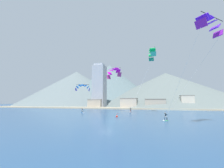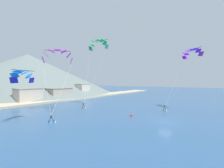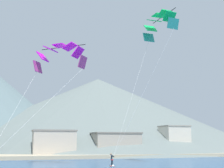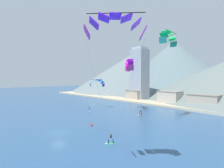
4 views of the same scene
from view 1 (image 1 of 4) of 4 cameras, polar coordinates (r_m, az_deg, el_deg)
The scene contains 18 objects.
ground_plane at distance 31.47m, azimuth -2.29°, elevation -13.92°, with size 400.00×400.00×0.00m, color navy.
kitesurfer_near_lead at distance 33.34m, azimuth 19.60°, elevation -12.23°, with size 1.37×1.63×1.77m.
kitesurfer_near_trail at distance 55.63m, azimuth 6.98°, elevation -10.08°, with size 0.65×1.78×1.81m.
kitesurfer_mid_center at distance 53.45m, azimuth -11.09°, elevation -10.24°, with size 1.69×1.26×1.69m.
parafoil_kite_near_lead at distance 31.68m, azimuth 32.90°, elevation 18.66°, with size 9.82×8.88×16.75m.
parafoil_kite_near_trail at distance 58.77m, azimuth 14.97°, elevation 11.23°, with size 9.47×7.71×21.76m.
parafoil_kite_mid_center at distance 61.17m, azimuth 0.67°, elevation 4.54°, with size 12.05×13.40×15.95m.
parafoil_kite_distant_high_outer at distance 60.00m, azimuth -11.11°, elevation -1.13°, with size 5.47×3.95×2.70m.
race_marker_buoy at distance 39.05m, azimuth 1.88°, elevation -12.25°, with size 0.56×0.56×1.02m.
shoreline_strip at distance 78.40m, azimuth 9.14°, elevation -9.16°, with size 180.00×10.00×0.70m, color tan.
shore_building_harbour_front at distance 81.88m, azimuth 6.54°, elevation -7.34°, with size 8.94×6.50×5.66m.
shore_building_promenade_mid at distance 88.67m, azimuth -6.14°, elevation -7.48°, with size 8.30×6.65×5.06m.
shore_building_quay_east at distance 82.72m, azimuth 26.70°, elevation -6.22°, with size 6.07×5.90×6.99m.
shore_building_quay_west at distance 80.53m, azimuth 16.20°, elevation -7.29°, with size 10.37×6.80×5.23m.
highrise_tower at distance 90.54m, azimuth -4.82°, elevation -0.78°, with size 7.00×7.00×26.60m.
mountain_peak_west_ridge at distance 145.15m, azimuth -0.89°, elevation -0.39°, with size 95.22×95.22×39.19m.
mountain_peak_central_summit at distance 130.82m, azimuth 19.92°, elevation -1.93°, with size 118.06×118.06×27.34m.
mountain_peak_east_shoulder at distance 148.39m, azimuth -13.41°, elevation -1.62°, with size 105.79×105.79×32.63m.
Camera 1 is at (9.94, -29.58, 4.04)m, focal length 24.00 mm.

